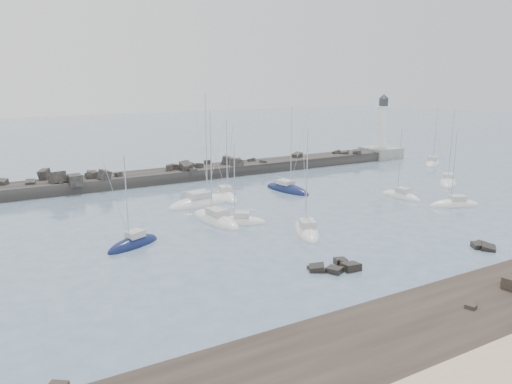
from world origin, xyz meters
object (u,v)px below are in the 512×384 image
Objects in this scene: sailboat_6 at (226,197)px; sailboat_12 at (432,164)px; sailboat_3 at (216,220)px; sailboat_11 at (448,183)px; sailboat_8 at (287,190)px; sailboat_7 at (307,232)px; sailboat_4 at (202,203)px; sailboat_2 at (133,245)px; sailboat_9 at (455,205)px; lighthouse at (381,144)px; sailboat_5 at (239,222)px; sailboat_10 at (401,197)px.

sailboat_12 is at bearing 5.01° from sailboat_6.
sailboat_3 reaches higher than sailboat_6.
sailboat_8 is at bearing 160.73° from sailboat_11.
sailboat_11 is 1.06× the size of sailboat_12.
sailboat_7 is at bearing -88.79° from sailboat_6.
sailboat_4 reaches higher than sailboat_12.
sailboat_2 is at bearing 163.38° from sailboat_7.
sailboat_7 is 0.90× the size of sailboat_8.
sailboat_8 is 1.24× the size of sailboat_9.
sailboat_9 is at bearing -120.09° from lighthouse.
lighthouse is 1.26× the size of sailboat_9.
sailboat_7 is (-46.35, -36.31, -2.95)m from lighthouse.
sailboat_9 is at bearing -52.75° from sailboat_8.
lighthouse is at bearing 29.55° from sailboat_5.
lighthouse is at bearing 59.91° from sailboat_9.
lighthouse is 71.99m from sailboat_2.
sailboat_12 is (26.73, 17.21, 0.02)m from sailboat_10.
sailboat_9 is 7.87m from sailboat_10.
sailboat_12 is (12.51, 14.10, 0.01)m from sailboat_11.
sailboat_4 is 1.30× the size of sailboat_12.
sailboat_12 reaches higher than sailboat_2.
sailboat_3 is 43.60m from sailboat_11.
sailboat_7 is at bearing 179.09° from sailboat_9.
sailboat_3 is 1.36× the size of sailboat_10.
sailboat_5 is at bearing -109.84° from sailboat_6.
sailboat_3 is 29.48m from sailboat_10.
sailboat_9 is 0.90× the size of sailboat_12.
sailboat_9 is at bearing -7.78° from sailboat_2.
sailboat_4 is 1.29× the size of sailboat_7.
sailboat_2 is at bearing 172.22° from sailboat_9.
sailboat_12 is (67.66, 18.58, 0.01)m from sailboat_2.
lighthouse is 1.13× the size of sailboat_7.
sailboat_11 is (26.35, -9.21, 0.01)m from sailboat_8.
sailboat_7 is 21.77m from sailboat_8.
sailboat_8 is 17.29m from sailboat_10.
sailboat_2 is at bearing -175.36° from sailboat_11.
sailboat_8 is (10.54, -0.55, -0.02)m from sailboat_6.
sailboat_5 is 0.82× the size of sailboat_7.
sailboat_7 reaches higher than sailboat_10.
sailboat_11 reaches higher than sailboat_9.
sailboat_4 is at bearing -175.52° from sailboat_8.
sailboat_7 is at bearing -164.58° from sailboat_11.
sailboat_9 is 34.26m from sailboat_12.
sailboat_5 is 0.74× the size of sailboat_8.
sailboat_4 is 1.58× the size of sailboat_5.
sailboat_3 is at bearing -103.37° from sailboat_4.
sailboat_2 is 0.65× the size of sailboat_4.
sailboat_6 is 38.16m from sailboat_11.
sailboat_12 reaches higher than sailboat_9.
lighthouse reaches higher than sailboat_7.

